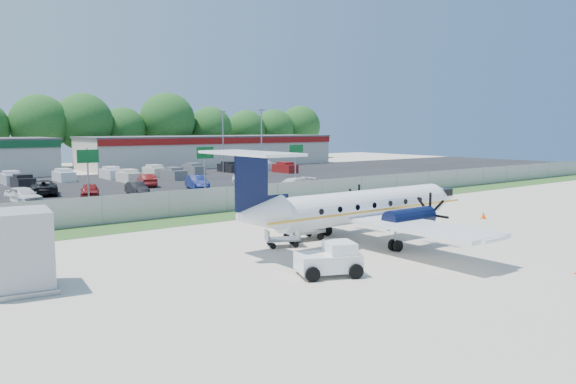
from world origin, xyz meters
TOP-DOWN VIEW (x-y plane):
  - ground at (0.00, 0.00)m, footprint 170.00×170.00m
  - grass_verge at (0.00, 12.00)m, footprint 170.00×4.00m
  - access_road at (0.00, 19.00)m, footprint 170.00×8.00m
  - parking_lot at (0.00, 40.00)m, footprint 170.00×32.00m
  - perimeter_fence at (0.00, 14.00)m, footprint 120.00×0.06m
  - building_east at (26.00, 61.98)m, footprint 44.40×12.40m
  - sign_left at (-8.00, 22.91)m, footprint 1.80×0.26m
  - sign_mid at (3.00, 22.91)m, footprint 1.80×0.26m
  - sign_right at (14.00, 22.91)m, footprint 1.80×0.26m
  - light_pole_ne at (20.00, 38.00)m, footprint 0.90×0.35m
  - light_pole_se at (20.00, 48.00)m, footprint 0.90×0.35m
  - tree_line at (0.00, 74.00)m, footprint 112.00×6.00m
  - aircraft at (-0.20, -1.12)m, footprint 17.53×17.33m
  - pushback_tug at (-6.39, -5.54)m, footprint 3.25×2.87m
  - baggage_cart_near at (-2.29, 1.49)m, footprint 2.42×1.61m
  - baggage_cart_far at (-4.45, 0.70)m, footprint 2.15×1.78m
  - service_container at (-18.29, 0.46)m, footprint 3.37×3.37m
  - cone_nose at (13.13, -0.52)m, footprint 0.37×0.37m
  - cone_starboard_wing at (1.83, 4.56)m, footprint 0.43×0.43m
  - road_car_mid at (11.75, 20.63)m, footprint 5.63×3.01m
  - road_car_east at (32.58, 17.20)m, footprint 4.14×1.97m
  - parked_car_a at (-11.93, 28.39)m, footprint 2.69×4.89m
  - parked_car_b at (-5.89, 29.28)m, footprint 2.91×4.43m
  - parked_car_c at (-1.32, 29.03)m, footprint 1.65×4.00m
  - parked_car_d at (5.76, 29.71)m, footprint 2.70×4.95m
  - parked_car_e at (11.59, 28.56)m, footprint 2.26×4.96m
  - parked_car_f at (-8.73, 34.43)m, footprint 3.72×5.86m
  - parked_car_g at (2.65, 35.81)m, footprint 2.48×4.66m
  - far_parking_rows at (0.00, 45.00)m, footprint 56.00×10.00m

SIDE VIEW (x-z plane):
  - ground at x=0.00m, z-range 0.00..0.00m
  - tree_line at x=0.00m, z-range -7.00..7.00m
  - road_car_mid at x=11.75m, z-range -0.78..0.78m
  - road_car_east at x=32.58m, z-range -0.68..0.68m
  - parked_car_a at x=-11.93m, z-range -0.79..0.79m
  - parked_car_b at x=-5.89m, z-range -0.70..0.70m
  - parked_car_c at x=-1.32m, z-range -0.64..0.64m
  - parked_car_d at x=5.76m, z-range -0.77..0.77m
  - parked_car_e at x=11.59m, z-range -0.83..0.83m
  - parked_car_f at x=-8.73m, z-range -0.75..0.75m
  - parked_car_g at x=2.65m, z-range -0.73..0.73m
  - far_parking_rows at x=0.00m, z-range -0.80..0.80m
  - grass_verge at x=0.00m, z-range 0.00..0.02m
  - access_road at x=0.00m, z-range 0.00..0.02m
  - parking_lot at x=0.00m, z-range 0.00..0.02m
  - cone_nose at x=13.13m, z-range -0.01..0.52m
  - cone_starboard_wing at x=1.83m, z-range -0.02..0.59m
  - baggage_cart_far at x=-4.45m, z-range -0.03..0.94m
  - baggage_cart_near at x=-2.29m, z-range -0.04..1.16m
  - pushback_tug at x=-6.39m, z-range -0.03..1.48m
  - perimeter_fence at x=0.00m, z-range 0.01..2.00m
  - service_container at x=-18.29m, z-range -0.11..3.21m
  - aircraft at x=-0.20m, z-range -0.62..4.86m
  - building_east at x=26.00m, z-range 0.01..5.25m
  - sign_left at x=-8.00m, z-range 1.11..6.11m
  - sign_mid at x=3.00m, z-range 1.11..6.11m
  - sign_right at x=14.00m, z-range 1.11..6.11m
  - light_pole_ne at x=20.00m, z-range 0.69..9.78m
  - light_pole_se at x=20.00m, z-range 0.69..9.78m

